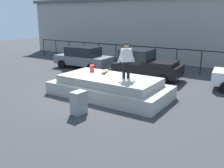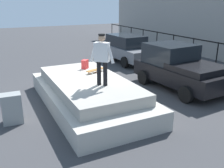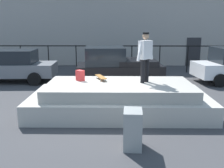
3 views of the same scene
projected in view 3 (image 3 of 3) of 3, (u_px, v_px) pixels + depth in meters
The scene contains 10 objects.
ground_plane at pixel (94, 114), 8.71m from camera, with size 60.00×60.00×0.00m, color #38383A.
concrete_ledge at pixel (119, 99), 8.83m from camera, with size 5.94×2.93×1.00m.
skateboarder at pixel (145, 54), 8.62m from camera, with size 0.65×0.66×1.68m.
skateboard at pixel (101, 77), 9.24m from camera, with size 0.48×0.86×0.12m.
backpack at pixel (80, 75), 9.07m from camera, with size 0.28×0.20×0.37m, color red.
car_grey_sedan_near at pixel (12, 66), 13.37m from camera, with size 4.51×2.18×1.65m.
car_black_pickup_mid at pixel (117, 66), 12.85m from camera, with size 4.32×2.48×1.85m.
utility_box at pixel (133, 129), 6.22m from camera, with size 0.44×0.60×0.96m, color gray.
fence_row at pixel (104, 54), 15.87m from camera, with size 24.06×0.06×1.67m.
warehouse_building at pixel (107, 26), 22.41m from camera, with size 31.95×9.30×5.53m.
Camera 3 is at (0.70, -8.24, 2.96)m, focal length 41.45 mm.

